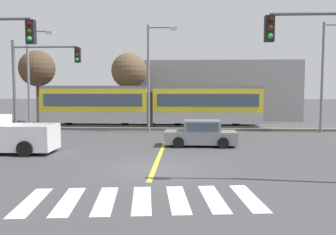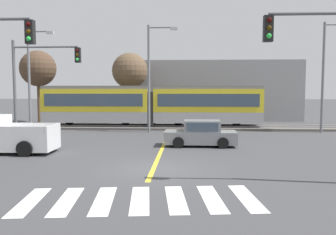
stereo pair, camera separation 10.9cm
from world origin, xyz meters
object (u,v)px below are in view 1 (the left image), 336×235
at_px(traffic_light_mid_left, 36,75).
at_px(street_lamp_west, 31,73).
at_px(bare_tree_west, 129,71).
at_px(sedan_crossing, 201,134).
at_px(traffic_light_near_right, 335,65).
at_px(bare_tree_far_west, 37,69).
at_px(pickup_truck, 1,137).
at_px(street_lamp_east, 325,70).
at_px(light_rail_tram, 151,104).
at_px(street_lamp_centre, 151,71).

height_order(traffic_light_mid_left, street_lamp_west, street_lamp_west).
bearing_deg(bare_tree_west, traffic_light_mid_left, -104.49).
bearing_deg(bare_tree_west, sedan_crossing, -65.32).
bearing_deg(traffic_light_near_right, sedan_crossing, 117.89).
distance_m(sedan_crossing, bare_tree_far_west, 21.25).
height_order(pickup_truck, street_lamp_west, street_lamp_west).
distance_m(sedan_crossing, pickup_truck, 10.93).
height_order(traffic_light_mid_left, street_lamp_east, street_lamp_east).
height_order(light_rail_tram, traffic_light_near_right, traffic_light_near_right).
bearing_deg(bare_tree_far_west, traffic_light_near_right, -47.71).
relative_size(pickup_truck, street_lamp_centre, 0.66).
bearing_deg(pickup_truck, bare_tree_west, 76.53).
xyz_separation_m(street_lamp_centre, bare_tree_west, (-2.94, 7.65, 0.42)).
bearing_deg(street_lamp_west, traffic_light_near_right, -40.67).
relative_size(traffic_light_near_right, street_lamp_west, 0.79).
bearing_deg(traffic_light_mid_left, bare_tree_west, 75.51).
relative_size(street_lamp_east, bare_tree_west, 1.21).
height_order(traffic_light_near_right, bare_tree_far_west, bare_tree_far_west).
relative_size(pickup_truck, bare_tree_west, 0.79).
bearing_deg(street_lamp_east, bare_tree_far_west, 164.98).
height_order(light_rail_tram, bare_tree_west, bare_tree_west).
relative_size(traffic_light_near_right, street_lamp_east, 0.76).
height_order(sedan_crossing, bare_tree_far_west, bare_tree_far_west).
bearing_deg(bare_tree_far_west, pickup_truck, -73.16).
relative_size(sedan_crossing, street_lamp_west, 0.52).
distance_m(pickup_truck, street_lamp_east, 22.83).
distance_m(street_lamp_west, street_lamp_east, 22.88).
height_order(light_rail_tram, traffic_light_mid_left, traffic_light_mid_left).
relative_size(street_lamp_centre, street_lamp_east, 0.98).
xyz_separation_m(traffic_light_mid_left, bare_tree_west, (3.52, 13.61, 0.90)).
distance_m(sedan_crossing, street_lamp_centre, 8.38).
xyz_separation_m(traffic_light_mid_left, bare_tree_far_west, (-5.56, 13.22, 1.12)).
xyz_separation_m(street_lamp_west, street_lamp_east, (22.88, 0.04, 0.16)).
height_order(traffic_light_near_right, bare_tree_west, bare_tree_west).
relative_size(street_lamp_west, bare_tree_far_west, 1.13).
distance_m(pickup_truck, street_lamp_centre, 12.27).
bearing_deg(light_rail_tram, street_lamp_centre, -83.98).
distance_m(light_rail_tram, bare_tree_west, 6.12).
relative_size(sedan_crossing, street_lamp_east, 0.51).
xyz_separation_m(pickup_truck, traffic_light_near_right, (14.84, -5.26, 3.35)).
relative_size(sedan_crossing, pickup_truck, 0.78).
height_order(sedan_crossing, bare_tree_west, bare_tree_west).
height_order(traffic_light_mid_left, bare_tree_far_west, bare_tree_far_west).
height_order(traffic_light_mid_left, street_lamp_centre, street_lamp_centre).
height_order(bare_tree_far_west, bare_tree_west, bare_tree_far_west).
xyz_separation_m(light_rail_tram, pickup_truck, (-6.68, -12.36, -1.21)).
height_order(light_rail_tram, pickup_truck, light_rail_tram).
distance_m(light_rail_tram, traffic_light_near_right, 19.54).
height_order(pickup_truck, traffic_light_mid_left, traffic_light_mid_left).
xyz_separation_m(sedan_crossing, traffic_light_mid_left, (-10.00, 0.50, 3.50)).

